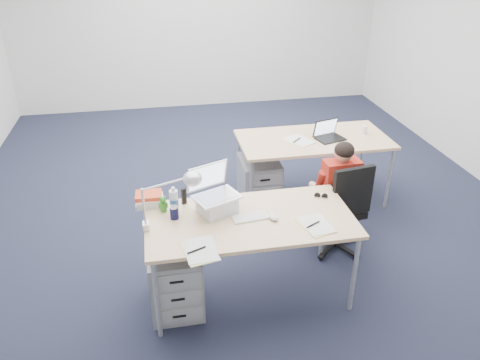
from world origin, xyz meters
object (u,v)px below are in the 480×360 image
object	(u,v)px
seated_person	(334,190)
desk_lamp	(163,200)
wireless_keyboard	(250,217)
desk_near	(250,223)
far_cup	(364,130)
cordless_phone	(184,196)
office_chair	(338,224)
bear_figurine	(163,204)
sunglasses	(321,196)
can_koozie	(174,212)
silver_laptop	(217,192)
drawer_pedestal_near	(176,278)
headphones	(223,211)
desk_far	(313,142)
dark_laptop	(331,130)
drawer_pedestal_far	(259,183)
computer_mouse	(273,217)
book_stack	(150,199)
water_bottle	(174,200)

from	to	relation	value
seated_person	desk_lamp	world-z (taller)	desk_lamp
seated_person	wireless_keyboard	size ratio (longest dim) A/B	3.93
desk_near	wireless_keyboard	world-z (taller)	wireless_keyboard
seated_person	far_cup	xyz separation A→B (m)	(0.64, 0.82, 0.23)
cordless_phone	far_cup	size ratio (longest dim) A/B	1.59
office_chair	far_cup	bearing A→B (deg)	48.46
bear_figurine	desk_lamp	bearing A→B (deg)	-100.68
office_chair	sunglasses	world-z (taller)	office_chair
can_koozie	silver_laptop	bearing A→B (deg)	5.71
drawer_pedestal_near	headphones	bearing A→B (deg)	22.03
silver_laptop	desk_lamp	size ratio (longest dim) A/B	0.79
wireless_keyboard	far_cup	distance (m)	2.13
desk_far	office_chair	distance (m)	1.05
silver_laptop	sunglasses	distance (m)	0.90
far_cup	desk_lamp	bearing A→B (deg)	-146.94
silver_laptop	dark_laptop	bearing A→B (deg)	18.29
cordless_phone	far_cup	distance (m)	2.34
can_koozie	cordless_phone	distance (m)	0.23
office_chair	drawer_pedestal_far	xyz separation A→B (m)	(-0.55, 0.90, 0.01)
computer_mouse	can_koozie	world-z (taller)	can_koozie
drawer_pedestal_far	silver_laptop	distance (m)	1.51
office_chair	headphones	world-z (taller)	office_chair
drawer_pedestal_far	bear_figurine	distance (m)	1.63
desk_lamp	seated_person	bearing A→B (deg)	6.79
desk_lamp	computer_mouse	bearing A→B (deg)	-17.56
office_chair	drawer_pedestal_far	size ratio (longest dim) A/B	1.68
can_koozie	book_stack	xyz separation A→B (m)	(-0.18, 0.24, -0.00)
computer_mouse	bear_figurine	distance (m)	0.86
wireless_keyboard	far_cup	xyz separation A→B (m)	(1.57, 1.44, 0.04)
sunglasses	desk_lamp	bearing A→B (deg)	-147.13
cordless_phone	desk_lamp	xyz separation A→B (m)	(-0.17, -0.32, 0.16)
water_bottle	book_stack	distance (m)	0.25
drawer_pedestal_near	cordless_phone	distance (m)	0.65
drawer_pedestal_near	book_stack	size ratio (longest dim) A/B	2.46
book_stack	desk_lamp	world-z (taller)	desk_lamp
drawer_pedestal_far	bear_figurine	xyz separation A→B (m)	(-1.04, -1.14, 0.52)
far_cup	cordless_phone	bearing A→B (deg)	-151.24
office_chair	computer_mouse	distance (m)	1.04
drawer_pedestal_near	far_cup	distance (m)	2.68
office_chair	can_koozie	xyz separation A→B (m)	(-1.51, -0.35, 0.52)
sunglasses	book_stack	bearing A→B (deg)	-162.26
drawer_pedestal_far	cordless_phone	distance (m)	1.46
book_stack	desk_lamp	distance (m)	0.41
desk_far	wireless_keyboard	bearing A→B (deg)	-124.99
drawer_pedestal_near	wireless_keyboard	distance (m)	0.76
bear_figurine	water_bottle	bearing A→B (deg)	-26.68
water_bottle	bear_figurine	bearing A→B (deg)	164.32
seated_person	wireless_keyboard	xyz separation A→B (m)	(-0.93, -0.61, 0.19)
wireless_keyboard	desk_far	bearing A→B (deg)	48.15
silver_laptop	sunglasses	xyz separation A→B (m)	(0.88, 0.06, -0.17)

